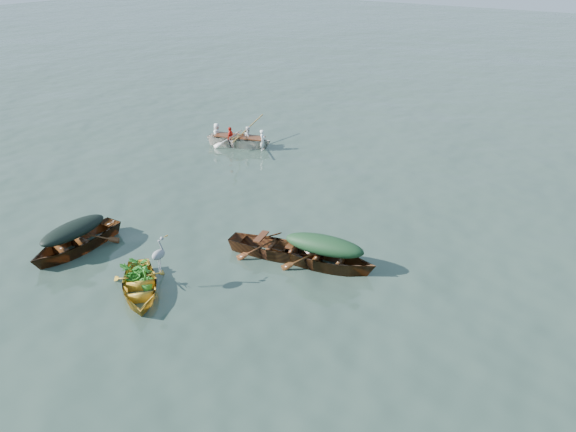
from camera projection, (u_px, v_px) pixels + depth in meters
The scene contains 13 objects.
ground at pixel (194, 273), 14.80m from camera, with size 140.00×140.00×0.00m, color #31453A.
yellow_dinghy at pixel (140, 293), 13.97m from camera, with size 1.30×3.01×0.80m, color gold.
dark_covered_boat at pixel (77, 250), 15.90m from camera, with size 1.42×3.82×0.96m, color #492B11.
green_tarp_boat at pixel (323, 267), 15.10m from camera, with size 1.24×3.99×0.91m, color #452610.
open_wooden_boat at pixel (277, 256), 15.60m from camera, with size 1.22×3.92×0.88m, color #5B3216.
rowed_boat at pixel (240, 146), 23.95m from camera, with size 1.18×3.93×0.91m, color white.
dark_tarp_cover at pixel (73, 229), 15.60m from camera, with size 0.78×2.10×0.40m, color black.
green_tarp_cover at pixel (324, 244), 14.79m from camera, with size 0.68×2.20×0.52m, color #16361E.
thwart_benches at pixel (277, 242), 15.40m from camera, with size 0.73×1.96×0.04m, color #421F0F, non-canonical shape.
heron at pixel (159, 260), 13.75m from camera, with size 0.28×0.40×0.92m, color #94979C, non-canonical shape.
dinghy_weeds at pixel (138, 258), 14.14m from camera, with size 0.70×0.90×0.60m, color #1E731F.
rowers at pixel (239, 127), 23.59m from camera, with size 1.06×2.75×0.76m, color white.
oars at pixel (239, 135), 23.74m from camera, with size 2.60×0.60×0.06m, color #A17C3D, non-canonical shape.
Camera 1 is at (9.24, -8.95, 7.89)m, focal length 35.00 mm.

